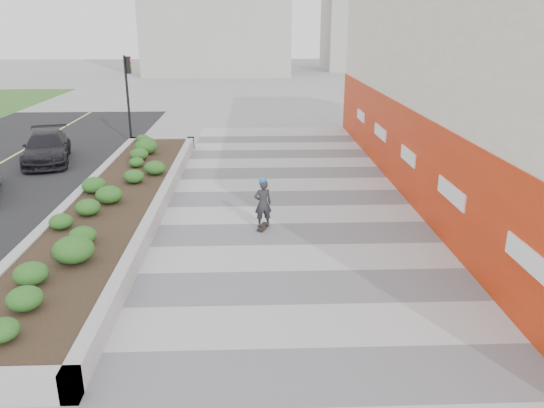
{
  "coord_description": "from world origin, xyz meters",
  "views": [
    {
      "loc": [
        -1.22,
        -8.95,
        5.72
      ],
      "look_at": [
        -0.72,
        4.44,
        1.1
      ],
      "focal_mm": 35.0,
      "sensor_mm": 36.0,
      "label": 1
    }
  ],
  "objects": [
    {
      "name": "walkway",
      "position": [
        0.0,
        3.0,
        0.01
      ],
      "size": [
        8.0,
        36.0,
        0.01
      ],
      "primitive_type": "cube",
      "color": "#A8A8AD",
      "rests_on": "ground"
    },
    {
      "name": "building",
      "position": [
        6.98,
        8.98,
        3.98
      ],
      "size": [
        6.04,
        24.08,
        8.0
      ],
      "color": "beige",
      "rests_on": "ground"
    },
    {
      "name": "ground",
      "position": [
        0.0,
        0.0,
        0.0
      ],
      "size": [
        160.0,
        160.0,
        0.0
      ],
      "primitive_type": "plane",
      "color": "gray",
      "rests_on": "ground"
    },
    {
      "name": "car_dark",
      "position": [
        -10.01,
        13.54,
        0.64
      ],
      "size": [
        2.89,
        4.72,
        1.28
      ],
      "primitive_type": "imported",
      "rotation": [
        0.0,
        0.0,
        0.27
      ],
      "color": "black",
      "rests_on": "ground"
    },
    {
      "name": "skateboarder",
      "position": [
        -0.94,
        5.43,
        0.79
      ],
      "size": [
        0.58,
        0.75,
        1.56
      ],
      "rotation": [
        0.0,
        0.0,
        -0.29
      ],
      "color": "beige",
      "rests_on": "ground"
    },
    {
      "name": "manhole_cover",
      "position": [
        0.5,
        3.0,
        0.0
      ],
      "size": [
        0.44,
        0.44,
        0.01
      ],
      "primitive_type": "cylinder",
      "color": "#595654",
      "rests_on": "ground"
    },
    {
      "name": "planter",
      "position": [
        -5.5,
        7.0,
        0.42
      ],
      "size": [
        3.0,
        18.0,
        0.9
      ],
      "color": "#9E9EA0",
      "rests_on": "ground"
    },
    {
      "name": "traffic_signal_near",
      "position": [
        -7.23,
        17.5,
        2.76
      ],
      "size": [
        0.33,
        0.28,
        4.2
      ],
      "color": "black",
      "rests_on": "ground"
    }
  ]
}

